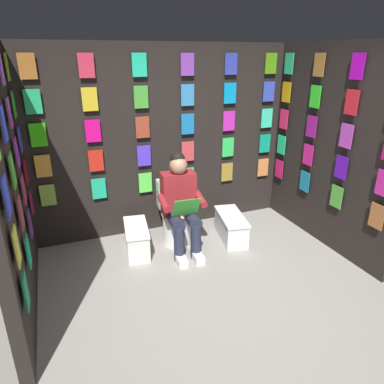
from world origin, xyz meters
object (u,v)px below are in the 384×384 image
Objects in this scene: comic_longbox_near at (137,239)px; comic_longbox_far at (231,227)px; person_reading at (181,203)px; toilet at (176,217)px.

comic_longbox_far is (-1.21, 0.12, -0.01)m from comic_longbox_near.
person_reading is 0.69m from comic_longbox_near.
toilet is 0.65× the size of person_reading.
toilet is at bearing -160.61° from comic_longbox_near.
comic_longbox_near is at bearing -8.78° from person_reading.
comic_longbox_near reaches higher than comic_longbox_far.
comic_longbox_far is (-0.67, 0.22, -0.16)m from toilet.
person_reading reaches higher than toilet.
comic_longbox_near is (0.53, -0.12, -0.43)m from person_reading.
comic_longbox_far is at bearing 165.73° from toilet.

